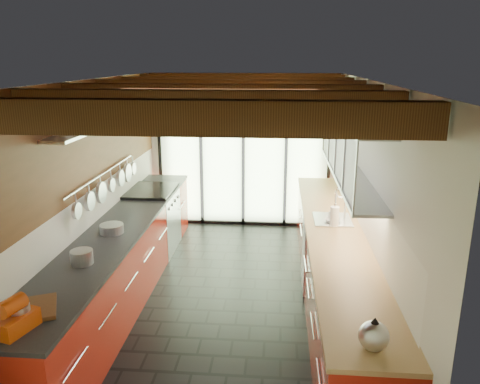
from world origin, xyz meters
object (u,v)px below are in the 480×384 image
at_px(stand_mixer, 16,317).
at_px(soap_bottle, 332,214).
at_px(kettle, 374,334).
at_px(paper_towel, 334,217).
at_px(bowl, 333,221).

bearing_deg(stand_mixer, soap_bottle, 46.17).
xyz_separation_m(kettle, paper_towel, (0.00, 2.42, 0.01)).
relative_size(kettle, soap_bottle, 1.75).
height_order(stand_mixer, bowl, stand_mixer).
bearing_deg(stand_mixer, bowl, 45.17).
xyz_separation_m(paper_towel, bowl, (0.00, 0.14, -0.10)).
height_order(stand_mixer, soap_bottle, stand_mixer).
bearing_deg(paper_towel, stand_mixer, -136.44).
distance_m(stand_mixer, paper_towel, 3.51).
distance_m(stand_mixer, bowl, 3.60).
distance_m(stand_mixer, kettle, 2.54).
height_order(paper_towel, soap_bottle, paper_towel).
xyz_separation_m(paper_towel, soap_bottle, (0.00, 0.23, -0.04)).
bearing_deg(bowl, kettle, -90.00).
bearing_deg(stand_mixer, kettle, -0.17).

